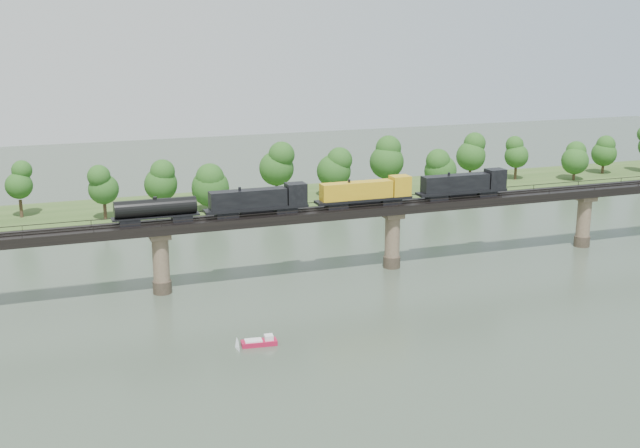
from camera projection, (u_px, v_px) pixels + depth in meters
name	position (u px, v px, depth m)	size (l,w,h in m)	color
ground	(481.00, 327.00, 113.15)	(400.00, 400.00, 0.00)	#344234
far_bank	(294.00, 199.00, 190.41)	(300.00, 24.00, 1.60)	#334D1E
bridge	(392.00, 237.00, 139.13)	(236.00, 30.00, 11.50)	#473A2D
bridge_superstructure	(393.00, 202.00, 137.57)	(220.00, 4.90, 0.75)	black
far_treeline	(266.00, 171.00, 181.65)	(289.06, 17.54, 13.60)	#382619
freight_train	(330.00, 195.00, 133.26)	(68.96, 2.69, 4.75)	black
motorboat	(260.00, 342.00, 106.81)	(4.90, 2.22, 1.33)	#AA1336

